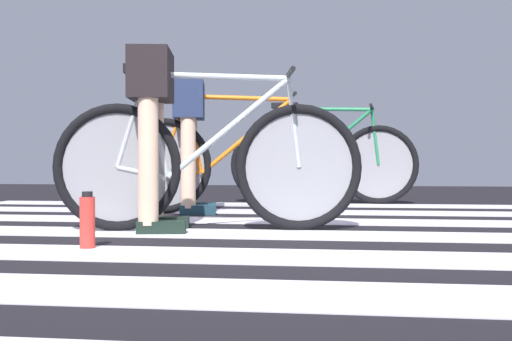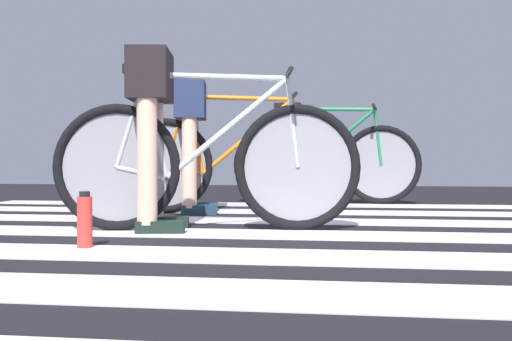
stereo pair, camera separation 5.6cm
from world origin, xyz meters
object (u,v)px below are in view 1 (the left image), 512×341
(bicycle_3_of_3, at_px, (322,162))
(cyclist_2_of_3, at_px, (190,128))
(cyclist_1_of_3, at_px, (152,114))
(water_bottle, at_px, (87,221))
(bicycle_2_of_3, at_px, (231,162))
(bicycle_1_of_3, at_px, (208,162))

(bicycle_3_of_3, bearing_deg, cyclist_2_of_3, -123.05)
(cyclist_1_of_3, bearing_deg, cyclist_2_of_3, 83.80)
(water_bottle, bearing_deg, bicycle_3_of_3, 73.20)
(cyclist_2_of_3, relative_size, bicycle_3_of_3, 0.57)
(bicycle_2_of_3, relative_size, water_bottle, 6.67)
(bicycle_1_of_3, bearing_deg, bicycle_3_of_3, 66.91)
(cyclist_2_of_3, xyz_separation_m, bicycle_3_of_3, (0.95, 1.22, -0.25))
(bicycle_3_of_3, bearing_deg, bicycle_1_of_3, -98.53)
(cyclist_1_of_3, distance_m, cyclist_2_of_3, 1.23)
(bicycle_3_of_3, bearing_deg, water_bottle, -101.88)
(cyclist_1_of_3, distance_m, bicycle_2_of_3, 1.33)
(bicycle_3_of_3, relative_size, water_bottle, 6.74)
(bicycle_1_of_3, relative_size, cyclist_1_of_3, 1.70)
(cyclist_1_of_3, bearing_deg, water_bottle, -106.01)
(bicycle_1_of_3, relative_size, bicycle_3_of_3, 0.99)
(cyclist_1_of_3, xyz_separation_m, bicycle_3_of_3, (0.88, 2.45, -0.27))
(bicycle_2_of_3, distance_m, water_bottle, 2.06)
(cyclist_1_of_3, height_order, cyclist_2_of_3, cyclist_1_of_3)
(bicycle_1_of_3, distance_m, cyclist_2_of_3, 1.26)
(water_bottle, bearing_deg, bicycle_2_of_3, 81.16)
(cyclist_2_of_3, relative_size, water_bottle, 3.84)
(cyclist_1_of_3, height_order, bicycle_2_of_3, cyclist_1_of_3)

